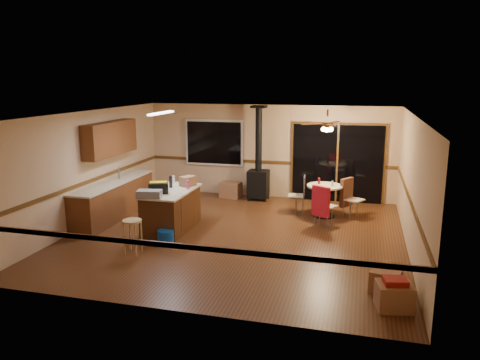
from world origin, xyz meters
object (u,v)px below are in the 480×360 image
(chair_left, at_px, (301,190))
(box_under_window, at_px, (231,190))
(bar_stool, at_px, (133,237))
(box_corner_a, at_px, (394,296))
(dining_table, at_px, (324,195))
(chair_near, at_px, (321,201))
(kitchen_island, at_px, (171,210))
(chair_right, at_px, (348,193))
(box_corner_b, at_px, (385,282))
(toolbox_grey, at_px, (149,194))
(toolbox_black, at_px, (159,188))
(blue_bucket, at_px, (166,237))
(wood_stove, at_px, (258,174))

(chair_left, relative_size, box_under_window, 0.94)
(bar_stool, xyz_separation_m, box_corner_a, (4.74, -1.06, -0.14))
(dining_table, height_order, chair_near, chair_near)
(kitchen_island, relative_size, chair_right, 2.40)
(box_under_window, height_order, box_corner_a, box_under_window)
(bar_stool, distance_m, chair_near, 4.25)
(chair_near, bearing_deg, box_corner_a, -69.13)
(chair_right, distance_m, box_corner_b, 4.21)
(toolbox_grey, distance_m, toolbox_black, 0.39)
(blue_bucket, bearing_deg, box_corner_a, -21.70)
(blue_bucket, distance_m, dining_table, 4.08)
(bar_stool, height_order, box_corner_b, bar_stool)
(chair_left, bearing_deg, dining_table, -10.45)
(bar_stool, distance_m, dining_table, 4.81)
(toolbox_grey, relative_size, dining_table, 0.58)
(kitchen_island, relative_size, box_corner_a, 3.31)
(chair_left, height_order, box_corner_b, chair_left)
(dining_table, distance_m, chair_left, 0.61)
(toolbox_black, relative_size, chair_left, 0.80)
(blue_bucket, bearing_deg, chair_near, 32.76)
(chair_left, height_order, box_under_window, chair_left)
(toolbox_black, distance_m, box_corner_b, 5.02)
(bar_stool, distance_m, box_corner_a, 4.86)
(bar_stool, relative_size, box_corner_b, 1.50)
(toolbox_black, bearing_deg, wood_stove, 67.03)
(wood_stove, relative_size, box_under_window, 4.60)
(wood_stove, bearing_deg, toolbox_black, -112.97)
(chair_near, relative_size, box_corner_b, 1.57)
(blue_bucket, height_order, chair_near, chair_near)
(blue_bucket, xyz_separation_m, box_corner_b, (4.27, -1.21, 0.04))
(dining_table, bearing_deg, chair_near, -89.84)
(toolbox_black, height_order, box_corner_a, toolbox_black)
(toolbox_grey, xyz_separation_m, box_corner_a, (4.77, -1.89, -0.78))
(kitchen_island, bearing_deg, box_under_window, 80.98)
(bar_stool, bearing_deg, chair_right, 42.69)
(wood_stove, height_order, box_under_window, wood_stove)
(dining_table, relative_size, box_under_window, 1.58)
(dining_table, xyz_separation_m, chair_right, (0.54, 0.14, 0.07))
(chair_left, height_order, chair_near, same)
(chair_right, xyz_separation_m, box_corner_a, (0.85, -4.65, -0.40))
(bar_stool, bearing_deg, dining_table, 45.84)
(toolbox_grey, relative_size, toolbox_black, 1.22)
(bar_stool, xyz_separation_m, blue_bucket, (0.38, 0.68, -0.20))
(chair_near, bearing_deg, chair_right, 61.57)
(chair_near, xyz_separation_m, box_corner_b, (1.29, -3.12, -0.42))
(dining_table, xyz_separation_m, chair_left, (-0.59, 0.11, 0.06))
(toolbox_grey, height_order, box_corner_a, toolbox_grey)
(kitchen_island, distance_m, toolbox_grey, 0.91)
(bar_stool, relative_size, blue_bucket, 2.02)
(toolbox_grey, xyz_separation_m, dining_table, (3.38, 2.61, -0.45))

